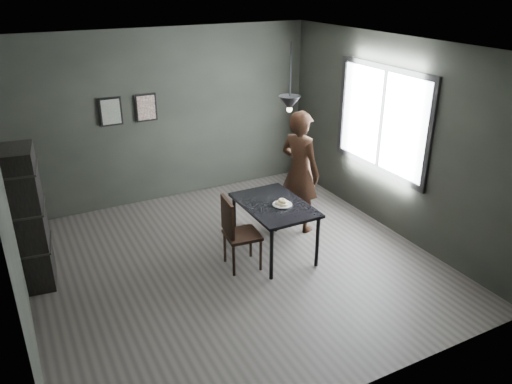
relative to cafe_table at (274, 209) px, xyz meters
name	(u,v)px	position (x,y,z in m)	size (l,w,h in m)	color
ground	(234,263)	(-0.60, 0.00, -0.67)	(5.00, 5.00, 0.00)	#322E2B
back_wall	(168,117)	(-0.60, 2.50, 0.73)	(5.00, 0.10, 2.80)	black
ceiling	(230,47)	(-0.60, 0.00, 2.13)	(5.00, 5.00, 0.02)	silver
window_assembly	(382,120)	(1.87, 0.20, 0.93)	(0.04, 1.96, 1.56)	white
cafe_table	(274,209)	(0.00, 0.00, 0.00)	(0.80, 1.20, 0.75)	black
white_plate	(282,205)	(0.06, -0.09, 0.08)	(0.23, 0.23, 0.01)	white
donut_pile	(282,203)	(0.06, -0.09, 0.12)	(0.19, 0.18, 0.08)	#F7EAC0
woman	(300,172)	(0.70, 0.50, 0.23)	(0.66, 0.43, 1.81)	black
wood_chair	(236,229)	(-0.61, -0.09, -0.11)	(0.47, 0.47, 0.99)	black
shelf_unit	(30,219)	(-2.92, 0.72, 0.21)	(0.33, 0.59, 1.76)	black
pendant_lamp	(290,103)	(0.25, 0.10, 1.38)	(0.28, 0.28, 0.86)	black
framed_print_left	(111,112)	(-1.50, 2.47, 0.93)	(0.34, 0.04, 0.44)	black
framed_print_right	(146,108)	(-0.95, 2.47, 0.93)	(0.34, 0.04, 0.44)	black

